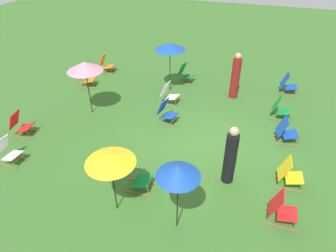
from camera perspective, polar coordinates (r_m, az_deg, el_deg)
The scene contains 20 objects.
ground_plane at distance 9.56m, azimuth 6.90°, elevation -3.69°, with size 40.00×40.00×0.00m, color #386B28.
deckchair_0 at distance 13.28m, azimuth -15.39°, elevation 8.84°, with size 0.64×0.85×0.83m.
deckchair_1 at distance 9.84m, azimuth -28.28°, elevation -4.31°, with size 0.53×0.79×0.83m.
deckchair_2 at distance 7.65m, azimuth 20.76°, elevation -14.56°, with size 0.50×0.77×0.83m.
deckchair_3 at distance 8.59m, azimuth 22.03°, elevation -8.49°, with size 0.53×0.79×0.83m.
deckchair_4 at distance 10.43m, azimuth -0.33°, elevation 2.72°, with size 0.65×0.86×0.83m.
deckchair_5 at distance 10.17m, azimuth 21.50°, elevation -0.95°, with size 0.61×0.83×0.83m.
deckchair_6 at distance 14.44m, azimuth -11.74°, elevation 11.47°, with size 0.52×0.78×0.83m.
deckchair_8 at distance 11.36m, azimuth 20.58°, elevation 3.18°, with size 0.56×0.81×0.83m.
deckchair_9 at distance 13.19m, azimuth 21.80°, elevation 7.36°, with size 0.53×0.79×0.83m.
deckchair_10 at distance 11.55m, azimuth 0.12°, elevation 6.13°, with size 0.58×0.82×0.83m.
deckchair_11 at distance 7.94m, azimuth -6.01°, elevation -9.63°, with size 0.51×0.78×0.83m.
deckchair_12 at distance 10.91m, azimuth -26.35°, elevation 0.24°, with size 0.58×0.82×0.83m.
deckchair_13 at distance 13.23m, azimuth 3.25°, elevation 9.95°, with size 0.64×0.85×0.83m.
umbrella_0 at distance 11.87m, azimuth 0.39°, elevation 14.93°, with size 1.19×1.19×2.02m.
umbrella_1 at distance 6.67m, azimuth -10.95°, elevation -6.18°, with size 1.13×1.13×1.71m.
umbrella_2 at distance 6.09m, azimuth 1.94°, elevation -8.60°, with size 0.94×0.94×1.87m.
umbrella_3 at distance 10.65m, azimuth -15.58°, elevation 10.86°, with size 1.23×1.23×1.97m.
person_0 at distance 7.96m, azimuth 11.78°, elevation -5.72°, with size 0.45×0.45×1.75m.
person_1 at distance 12.02m, azimuth 12.71°, elevation 9.10°, with size 0.36×0.36×1.83m.
Camera 1 is at (-7.44, -1.13, 5.89)m, focal length 32.02 mm.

